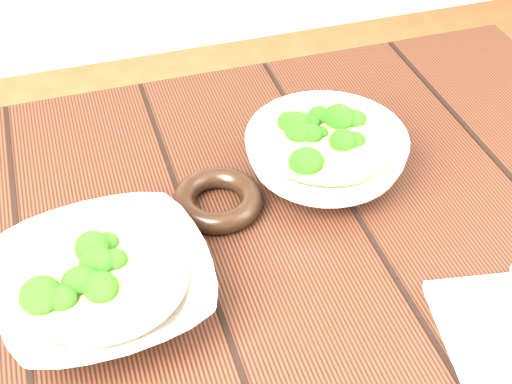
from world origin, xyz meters
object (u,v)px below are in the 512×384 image
object	(u,v)px
soup_bowl_front	(106,284)
trivet	(218,200)
table	(225,330)
soup_bowl_back	(325,154)

from	to	relation	value
soup_bowl_front	trivet	bearing A→B (deg)	35.90
table	soup_bowl_back	bearing A→B (deg)	33.49
soup_bowl_back	trivet	distance (m)	0.15
table	soup_bowl_front	distance (m)	0.20
soup_bowl_front	soup_bowl_back	world-z (taller)	soup_bowl_back
trivet	soup_bowl_front	bearing A→B (deg)	-144.10
soup_bowl_front	trivet	xyz separation A→B (m)	(0.15, 0.11, -0.02)
table	soup_bowl_back	world-z (taller)	soup_bowl_back
soup_bowl_back	table	bearing A→B (deg)	-146.51
soup_bowl_front	soup_bowl_back	xyz separation A→B (m)	(0.30, 0.13, 0.01)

